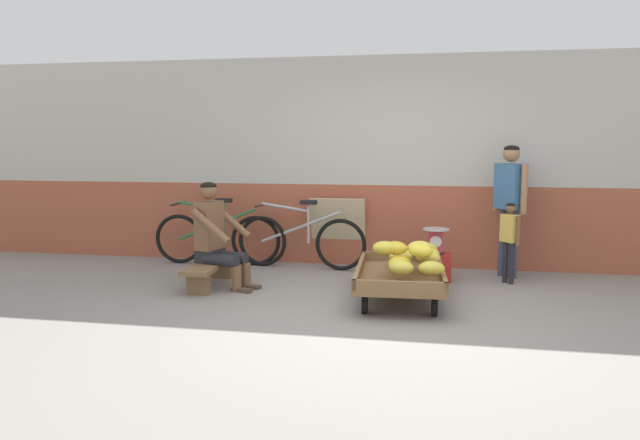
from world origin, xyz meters
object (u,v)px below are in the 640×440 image
object	(u,v)px
weighing_scale	(436,241)
customer_adult	(510,196)
sign_board	(338,231)
customer_child	(510,234)
low_bench	(210,268)
plastic_crate	(435,267)
bicycle_near_left	(217,237)
bicycle_far_left	(301,240)
banana_cart	(400,277)
vendor_seated	(216,235)

from	to	relation	value
weighing_scale	customer_adult	xyz separation A→B (m)	(0.83, 0.32, 0.50)
sign_board	customer_child	size ratio (longest dim) A/B	0.96
low_bench	plastic_crate	xyz separation A→B (m)	(2.42, 0.76, -0.05)
bicycle_near_left	bicycle_far_left	world-z (taller)	same
banana_cart	weighing_scale	distance (m)	1.08
low_bench	customer_child	size ratio (longest dim) A/B	1.23
banana_cart	customer_adult	world-z (taller)	customer_adult
customer_adult	plastic_crate	bearing A→B (deg)	-158.93
banana_cart	vendor_seated	xyz separation A→B (m)	(-1.99, 0.21, 0.33)
plastic_crate	sign_board	world-z (taller)	sign_board
banana_cart	low_bench	size ratio (longest dim) A/B	1.33
low_bench	weighing_scale	distance (m)	2.55
customer_adult	customer_child	xyz separation A→B (m)	(-0.03, -0.34, -0.39)
bicycle_far_left	customer_child	bearing A→B (deg)	-8.55
bicycle_far_left	customer_adult	world-z (taller)	customer_adult
bicycle_far_left	customer_adult	bearing A→B (deg)	-0.67
weighing_scale	bicycle_near_left	distance (m)	2.79
vendor_seated	plastic_crate	bearing A→B (deg)	18.60
bicycle_near_left	sign_board	xyz separation A→B (m)	(1.53, 0.29, 0.08)
bicycle_near_left	sign_board	distance (m)	1.56
customer_child	plastic_crate	bearing A→B (deg)	178.46
bicycle_near_left	customer_adult	bearing A→B (deg)	-0.93
bicycle_far_left	sign_board	distance (m)	0.53
banana_cart	plastic_crate	xyz separation A→B (m)	(0.34, 1.00, -0.09)
banana_cart	bicycle_far_left	world-z (taller)	bicycle_far_left
low_bench	vendor_seated	distance (m)	0.38
low_bench	customer_child	distance (m)	3.32
low_bench	vendor_seated	bearing A→B (deg)	-14.48
bicycle_far_left	customer_adult	distance (m)	2.55
low_bench	bicycle_far_left	world-z (taller)	bicycle_far_left
vendor_seated	customer_adult	distance (m)	3.37
plastic_crate	customer_adult	distance (m)	1.19
plastic_crate	customer_adult	world-z (taller)	customer_adult
plastic_crate	customer_adult	size ratio (longest dim) A/B	0.24
vendor_seated	bicycle_near_left	distance (m)	1.26
banana_cart	weighing_scale	world-z (taller)	weighing_scale
banana_cart	vendor_seated	world-z (taller)	vendor_seated
customer_child	sign_board	bearing A→B (deg)	161.37
low_bench	vendor_seated	size ratio (longest dim) A/B	0.97
bicycle_near_left	plastic_crate	bearing A→B (deg)	-7.77
sign_board	bicycle_far_left	bearing A→B (deg)	-143.43
banana_cart	bicycle_near_left	xyz separation A→B (m)	(-2.42, 1.38, 0.11)
plastic_crate	customer_adult	xyz separation A→B (m)	(0.83, 0.32, 0.80)
sign_board	customer_adult	size ratio (longest dim) A/B	0.57
low_bench	vendor_seated	world-z (taller)	vendor_seated
plastic_crate	bicycle_far_left	xyz separation A→B (m)	(-1.65, 0.35, 0.20)
sign_board	banana_cart	bearing A→B (deg)	-62.01
weighing_scale	customer_child	world-z (taller)	customer_child
weighing_scale	sign_board	xyz separation A→B (m)	(-1.23, 0.66, -0.02)
low_bench	plastic_crate	distance (m)	2.53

